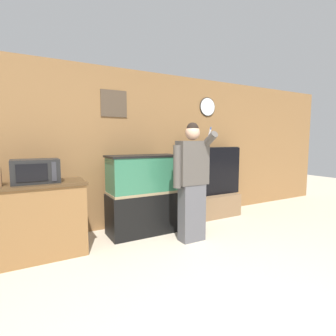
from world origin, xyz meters
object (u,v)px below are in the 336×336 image
counter_island (28,221)px  microwave (35,171)px  tv_on_stand (214,197)px  aquarium_on_stand (144,194)px  person_standing (192,180)px

counter_island → microwave: size_ratio=2.55×
tv_on_stand → counter_island: bearing=-174.4°
aquarium_on_stand → person_standing: (0.47, -0.63, 0.27)m
aquarium_on_stand → microwave: bearing=-174.1°
aquarium_on_stand → person_standing: 0.83m
aquarium_on_stand → person_standing: person_standing is taller
person_standing → counter_island: bearing=166.8°
counter_island → microwave: bearing=-2.0°
tv_on_stand → person_standing: person_standing is taller
microwave → aquarium_on_stand: 1.57m
counter_island → tv_on_stand: bearing=5.6°
counter_island → aquarium_on_stand: size_ratio=1.10×
tv_on_stand → person_standing: size_ratio=0.78×
microwave → counter_island: bearing=178.0°
tv_on_stand → microwave: bearing=-174.2°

